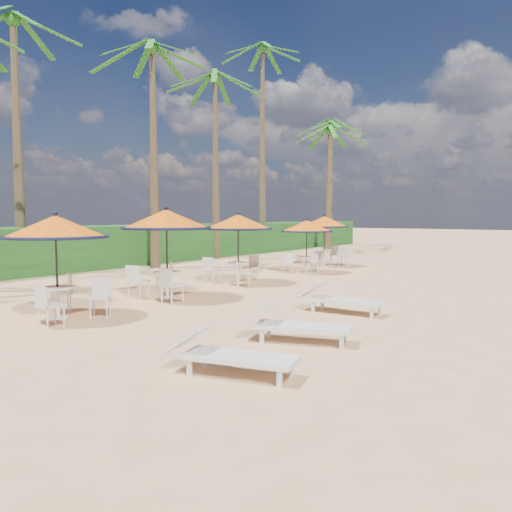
{
  "coord_description": "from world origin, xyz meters",
  "views": [
    {
      "loc": [
        5.23,
        -6.38,
        2.26
      ],
      "look_at": [
        -2.43,
        4.26,
        1.2
      ],
      "focal_mm": 35.0,
      "sensor_mm": 36.0,
      "label": 1
    }
  ],
  "objects": [
    {
      "name": "station_1",
      "position": [
        -4.7,
        3.18,
        1.86
      ],
      "size": [
        2.44,
        2.44,
        2.54
      ],
      "color": "black",
      "rests_on": "ground"
    },
    {
      "name": "station_2",
      "position": [
        -5.0,
        6.78,
        1.76
      ],
      "size": [
        2.31,
        2.31,
        2.41
      ],
      "color": "black",
      "rests_on": "ground"
    },
    {
      "name": "station_3",
      "position": [
        -4.7,
        10.84,
        1.59
      ],
      "size": [
        2.09,
        2.09,
        2.18
      ],
      "color": "black",
      "rests_on": "ground"
    },
    {
      "name": "palm_4",
      "position": [
        -12.03,
        13.93,
        8.85
      ],
      "size": [
        5.0,
        5.0,
        9.68
      ],
      "color": "brown",
      "rests_on": "ground"
    },
    {
      "name": "station_0",
      "position": [
        -4.69,
        -0.05,
        1.73
      ],
      "size": [
        2.27,
        2.27,
        2.37
      ],
      "color": "black",
      "rests_on": "ground"
    },
    {
      "name": "lounger_far",
      "position": [
        0.03,
        4.1,
        0.34
      ],
      "size": [
        2.06,
        0.75,
        0.73
      ],
      "rotation": [
        0.0,
        0.0,
        0.06
      ],
      "color": "silver",
      "rests_on": "ground"
    },
    {
      "name": "palm_5",
      "position": [
        -12.43,
        18.82,
        11.52
      ],
      "size": [
        5.0,
        5.0,
        12.56
      ],
      "color": "brown",
      "rests_on": "ground"
    },
    {
      "name": "palm_6",
      "position": [
        -10.48,
        23.81,
        7.43
      ],
      "size": [
        5.0,
        5.0,
        8.17
      ],
      "color": "brown",
      "rests_on": "ground"
    },
    {
      "name": "ground",
      "position": [
        0.0,
        0.0,
        0.0
      ],
      "size": [
        160.0,
        160.0,
        0.0
      ],
      "primitive_type": "plane",
      "color": "tan",
      "rests_on": "ground"
    },
    {
      "name": "palm_2",
      "position": [
        -13.77,
        4.13,
        9.15
      ],
      "size": [
        5.0,
        5.0,
        10.0
      ],
      "color": "brown",
      "rests_on": "ground"
    },
    {
      "name": "lounger_near",
      "position": [
        0.83,
        -0.98,
        0.32
      ],
      "size": [
        1.99,
        1.06,
        0.68
      ],
      "rotation": [
        0.0,
        0.0,
        0.26
      ],
      "color": "silver",
      "rests_on": "ground"
    },
    {
      "name": "palm_7",
      "position": [
        -12.35,
        27.64,
        8.59
      ],
      "size": [
        5.0,
        5.0,
        9.4
      ],
      "color": "brown",
      "rests_on": "ground"
    },
    {
      "name": "lounger_mid",
      "position": [
        0.6,
        1.16,
        0.33
      ],
      "size": [
        2.09,
        1.27,
        0.71
      ],
      "rotation": [
        0.0,
        0.0,
        0.35
      ],
      "color": "silver",
      "rests_on": "ground"
    },
    {
      "name": "palm_3",
      "position": [
        -10.92,
        8.56,
        8.75
      ],
      "size": [
        5.0,
        5.0,
        9.57
      ],
      "color": "brown",
      "rests_on": "ground"
    },
    {
      "name": "station_4",
      "position": [
        -5.33,
        13.63,
        1.71
      ],
      "size": [
        2.25,
        2.34,
        2.34
      ],
      "color": "black",
      "rests_on": "ground"
    },
    {
      "name": "scrub_hedge",
      "position": [
        -13.5,
        11.0,
        0.9
      ],
      "size": [
        3.0,
        40.0,
        1.8
      ],
      "primitive_type": "cube",
      "color": "#194716",
      "rests_on": "ground"
    }
  ]
}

